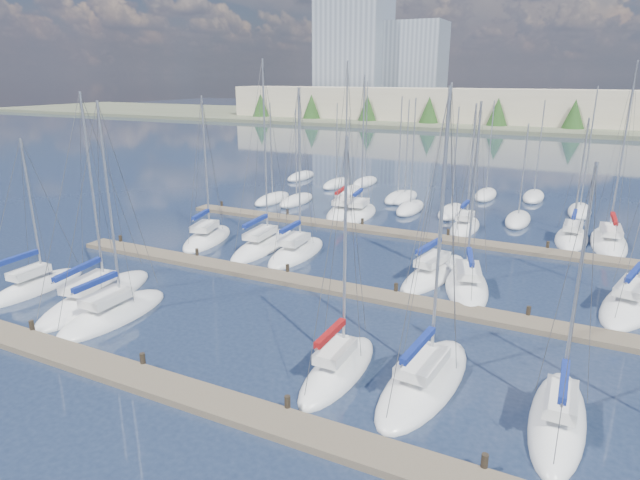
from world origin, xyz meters
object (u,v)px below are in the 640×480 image
at_px(sailboat_i, 263,245).
at_px(sailboat_l, 466,285).
at_px(sailboat_d, 338,370).
at_px(sailboat_k, 434,273).
at_px(sailboat_m, 632,303).
at_px(sailboat_q, 571,238).
at_px(sailboat_o, 360,213).
at_px(sailboat_j, 297,252).
at_px(sailboat_e, 425,381).
at_px(sailboat_b, 97,298).
at_px(sailboat_p, 465,227).
at_px(sailboat_h, 207,238).
at_px(sailboat_n, 344,211).
at_px(sailboat_a, 36,287).
at_px(sailboat_c, 114,314).
at_px(sailboat_f, 558,419).
at_px(sailboat_r, 609,242).

relative_size(sailboat_i, sailboat_l, 1.21).
height_order(sailboat_l, sailboat_d, sailboat_l).
bearing_deg(sailboat_k, sailboat_m, 11.64).
bearing_deg(sailboat_q, sailboat_d, -106.33).
bearing_deg(sailboat_q, sailboat_o, -178.43).
xyz_separation_m(sailboat_o, sailboat_l, (13.76, -14.77, -0.02)).
bearing_deg(sailboat_d, sailboat_k, 87.45).
height_order(sailboat_o, sailboat_l, sailboat_o).
bearing_deg(sailboat_j, sailboat_m, -0.94).
bearing_deg(sailboat_e, sailboat_j, 141.22).
distance_m(sailboat_q, sailboat_m, 13.81).
height_order(sailboat_q, sailboat_b, sailboat_b).
bearing_deg(sailboat_p, sailboat_q, 3.96).
height_order(sailboat_l, sailboat_h, sailboat_l).
bearing_deg(sailboat_k, sailboat_n, 143.19).
xyz_separation_m(sailboat_p, sailboat_q, (8.94, 0.59, -0.01)).
bearing_deg(sailboat_h, sailboat_a, -117.27).
bearing_deg(sailboat_i, sailboat_o, 72.40).
relative_size(sailboat_b, sailboat_j, 1.00).
relative_size(sailboat_c, sailboat_k, 0.94).
bearing_deg(sailboat_l, sailboat_q, 53.62).
xyz_separation_m(sailboat_e, sailboat_m, (9.02, 14.30, -0.01)).
xyz_separation_m(sailboat_i, sailboat_b, (-3.60, -13.90, -0.02)).
distance_m(sailboat_o, sailboat_j, 13.80).
distance_m(sailboat_p, sailboat_o, 10.67).
xyz_separation_m(sailboat_f, sailboat_m, (3.37, 14.69, -0.01)).
xyz_separation_m(sailboat_l, sailboat_h, (-22.17, 0.86, 0.00)).
relative_size(sailboat_q, sailboat_a, 1.04).
height_order(sailboat_d, sailboat_j, sailboat_j).
height_order(sailboat_l, sailboat_j, sailboat_j).
relative_size(sailboat_c, sailboat_l, 1.02).
bearing_deg(sailboat_i, sailboat_m, -4.18).
bearing_deg(sailboat_i, sailboat_p, 38.48).
relative_size(sailboat_r, sailboat_a, 1.46).
height_order(sailboat_a, sailboat_n, sailboat_n).
xyz_separation_m(sailboat_a, sailboat_m, (35.15, 14.65, -0.01)).
relative_size(sailboat_b, sailboat_h, 1.05).
height_order(sailboat_n, sailboat_j, sailboat_n).
bearing_deg(sailboat_k, sailboat_a, -138.58).
relative_size(sailboat_r, sailboat_j, 1.15).
xyz_separation_m(sailboat_i, sailboat_k, (14.33, -0.24, -0.00)).
xyz_separation_m(sailboat_a, sailboat_h, (3.23, 13.91, -0.01)).
bearing_deg(sailboat_q, sailboat_e, -99.18).
xyz_separation_m(sailboat_m, sailboat_h, (-31.92, -0.74, 0.00)).
distance_m(sailboat_f, sailboat_d, 9.61).
relative_size(sailboat_p, sailboat_b, 0.89).
xyz_separation_m(sailboat_r, sailboat_b, (-29.11, -27.46, -0.02)).
height_order(sailboat_r, sailboat_k, sailboat_r).
bearing_deg(sailboat_d, sailboat_e, 12.96).
bearing_deg(sailboat_c, sailboat_b, 155.14).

